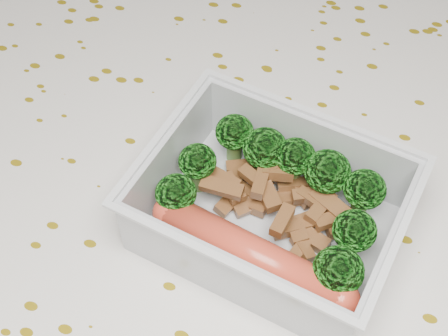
% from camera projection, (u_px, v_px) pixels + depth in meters
% --- Properties ---
extents(dining_table, '(1.40, 0.90, 0.75)m').
position_uv_depth(dining_table, '(225.00, 242.00, 0.55)').
color(dining_table, brown).
rests_on(dining_table, ground).
extents(tablecloth, '(1.46, 0.96, 0.19)m').
position_uv_depth(tablecloth, '(225.00, 211.00, 0.51)').
color(tablecloth, white).
rests_on(tablecloth, dining_table).
extents(lunch_container, '(0.19, 0.16, 0.06)m').
position_uv_depth(lunch_container, '(270.00, 213.00, 0.44)').
color(lunch_container, silver).
rests_on(lunch_container, tablecloth).
extents(broccoli_florets, '(0.15, 0.12, 0.04)m').
position_uv_depth(broccoli_florets, '(288.00, 186.00, 0.44)').
color(broccoli_florets, '#608C3F').
rests_on(broccoli_florets, lunch_container).
extents(meat_pile, '(0.11, 0.08, 0.03)m').
position_uv_depth(meat_pile, '(281.00, 201.00, 0.45)').
color(meat_pile, brown).
rests_on(meat_pile, lunch_container).
extents(sausage, '(0.15, 0.05, 0.03)m').
position_uv_depth(sausage, '(252.00, 255.00, 0.41)').
color(sausage, '#CC402A').
rests_on(sausage, lunch_container).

